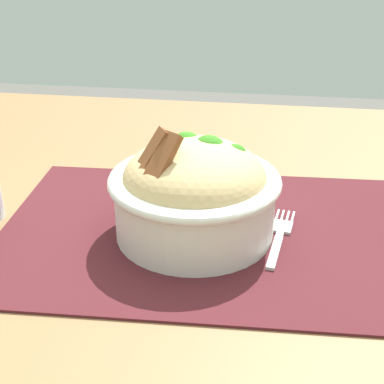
{
  "coord_description": "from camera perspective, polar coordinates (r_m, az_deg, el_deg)",
  "views": [
    {
      "loc": [
        0.07,
        -0.5,
        1.04
      ],
      "look_at": [
        -0.0,
        0.01,
        0.78
      ],
      "focal_mm": 50.97,
      "sensor_mm": 36.0,
      "label": 1
    }
  ],
  "objects": [
    {
      "name": "fork",
      "position": [
        0.61,
        9.16,
        -4.46
      ],
      "size": [
        0.03,
        0.12,
        0.0
      ],
      "color": "silver",
      "rests_on": "placemat"
    },
    {
      "name": "bowl",
      "position": [
        0.58,
        0.02,
        0.23
      ],
      "size": [
        0.2,
        0.2,
        0.13
      ],
      "color": "silver",
      "rests_on": "placemat"
    },
    {
      "name": "table",
      "position": [
        0.64,
        0.08,
        -10.26
      ],
      "size": [
        1.05,
        1.0,
        0.73
      ],
      "color": "olive",
      "rests_on": "ground_plane"
    },
    {
      "name": "placemat",
      "position": [
        0.61,
        1.45,
        -4.23
      ],
      "size": [
        0.47,
        0.33,
        0.0
      ],
      "primitive_type": "cube",
      "rotation": [
        0.0,
        0.0,
        0.04
      ],
      "color": "#47191E",
      "rests_on": "table"
    }
  ]
}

